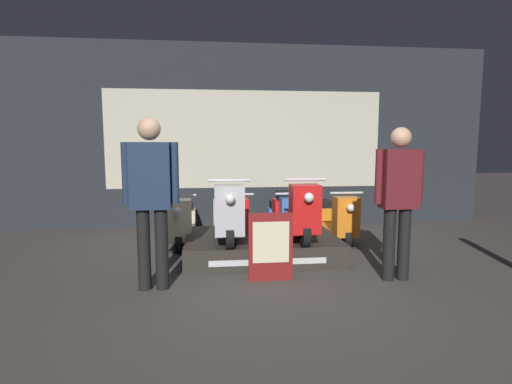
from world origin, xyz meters
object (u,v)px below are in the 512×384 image
(scooter_display_right, at_px, (295,212))
(scooter_backrow_2, at_px, (284,220))
(scooter_display_left, at_px, (227,214))
(scooter_backrow_3, at_px, (334,219))
(person_right_browsing, at_px, (399,193))
(price_sign_board, at_px, (271,247))
(scooter_backrow_0, at_px, (182,222))
(scooter_backrow_1, at_px, (234,221))
(person_left_browsing, at_px, (151,191))

(scooter_display_right, relative_size, scooter_backrow_2, 1.00)
(scooter_display_left, distance_m, scooter_backrow_3, 1.96)
(scooter_backrow_2, xyz_separation_m, person_right_browsing, (0.87, -1.96, 0.64))
(scooter_backrow_3, xyz_separation_m, price_sign_board, (-1.28, -1.84, 0.07))
(scooter_display_right, distance_m, scooter_backrow_0, 1.81)
(scooter_backrow_1, xyz_separation_m, scooter_backrow_3, (1.57, 0.00, 0.00))
(scooter_display_right, relative_size, scooter_backrow_0, 1.00)
(scooter_backrow_0, height_order, scooter_backrow_2, same)
(scooter_display_right, xyz_separation_m, scooter_backrow_2, (0.04, 0.94, -0.28))
(person_right_browsing, bearing_deg, scooter_display_left, 150.20)
(scooter_backrow_1, height_order, scooter_backrow_2, same)
(scooter_display_left, xyz_separation_m, scooter_display_right, (0.88, 0.00, 0.00))
(scooter_backrow_3, relative_size, person_left_browsing, 0.93)
(scooter_display_left, xyz_separation_m, person_right_browsing, (1.79, -1.02, 0.36))
(scooter_display_left, relative_size, person_right_browsing, 0.98)
(scooter_backrow_2, bearing_deg, scooter_display_left, -134.47)
(person_left_browsing, distance_m, person_right_browsing, 2.59)
(scooter_display_left, distance_m, price_sign_board, 1.03)
(scooter_display_left, distance_m, scooter_backrow_0, 1.17)
(scooter_backrow_2, distance_m, person_left_browsing, 2.70)
(scooter_display_left, height_order, scooter_backrow_0, scooter_display_left)
(scooter_backrow_3, relative_size, price_sign_board, 2.17)
(scooter_backrow_0, distance_m, scooter_backrow_2, 1.57)
(scooter_display_left, xyz_separation_m, scooter_backrow_0, (-0.65, 0.94, -0.28))
(scooter_display_right, distance_m, scooter_backrow_3, 1.28)
(scooter_display_left, height_order, person_left_browsing, person_left_browsing)
(scooter_backrow_2, height_order, scooter_backrow_3, same)
(price_sign_board, bearing_deg, scooter_backrow_3, 55.33)
(scooter_display_left, xyz_separation_m, scooter_backrow_3, (1.70, 0.94, -0.28))
(scooter_backrow_3, bearing_deg, scooter_display_left, -151.19)
(scooter_display_left, height_order, price_sign_board, scooter_display_left)
(person_right_browsing, bearing_deg, scooter_display_right, 131.63)
(scooter_backrow_0, height_order, scooter_backrow_1, same)
(person_left_browsing, height_order, price_sign_board, person_left_browsing)
(scooter_backrow_2, relative_size, person_left_browsing, 0.93)
(scooter_display_left, relative_size, price_sign_board, 2.17)
(scooter_display_left, bearing_deg, scooter_backrow_2, 45.53)
(person_right_browsing, bearing_deg, scooter_backrow_0, 141.17)
(scooter_display_right, height_order, scooter_backrow_2, scooter_display_right)
(scooter_backrow_0, bearing_deg, price_sign_board, -59.78)
(scooter_backrow_2, relative_size, person_right_browsing, 0.98)
(scooter_display_left, distance_m, scooter_display_right, 0.88)
(scooter_backrow_3, distance_m, person_left_browsing, 3.26)
(person_left_browsing, bearing_deg, price_sign_board, 5.44)
(scooter_display_left, distance_m, scooter_backrow_1, 0.99)
(scooter_backrow_2, bearing_deg, scooter_backrow_0, 180.00)
(scooter_backrow_1, relative_size, price_sign_board, 2.17)
(person_right_browsing, bearing_deg, person_left_browsing, 180.00)
(price_sign_board, bearing_deg, scooter_display_right, 63.58)
(scooter_display_right, height_order, scooter_backrow_0, scooter_display_right)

